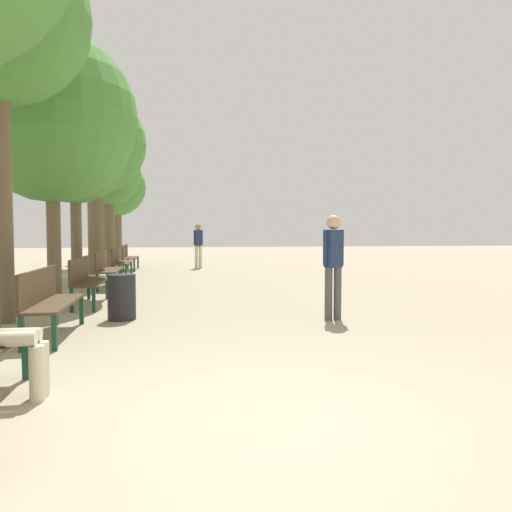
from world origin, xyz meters
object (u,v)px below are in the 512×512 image
(bench_row_4, at_px, (119,260))
(tree_row_6, at_px, (116,188))
(bench_row_3, at_px, (106,267))
(bench_row_5, at_px, (128,255))
(tree_row_2, at_px, (51,118))
(tree_row_3, at_px, (75,153))
(bench_row_1, at_px, (48,297))
(bench_row_2, at_px, (86,277))
(tree_row_4, at_px, (95,146))
(pedestrian_near, at_px, (333,260))
(tree_row_5, at_px, (108,175))
(trash_bin, at_px, (122,297))
(pedestrian_mid, at_px, (198,243))

(bench_row_4, bearing_deg, tree_row_6, 96.89)
(bench_row_3, relative_size, bench_row_5, 1.00)
(tree_row_2, distance_m, tree_row_3, 2.55)
(bench_row_1, bearing_deg, bench_row_2, 90.00)
(tree_row_4, height_order, pedestrian_near, tree_row_4)
(bench_row_1, bearing_deg, bench_row_4, 90.00)
(tree_row_3, bearing_deg, pedestrian_near, -50.83)
(tree_row_5, distance_m, tree_row_6, 2.94)
(tree_row_4, height_order, tree_row_5, tree_row_4)
(bench_row_5, height_order, trash_bin, bench_row_5)
(bench_row_4, xyz_separation_m, tree_row_5, (-0.93, 4.74, 3.09))
(bench_row_5, bearing_deg, pedestrian_mid, 10.92)
(bench_row_5, bearing_deg, tree_row_4, -126.03)
(pedestrian_near, bearing_deg, trash_bin, 170.39)
(tree_row_2, relative_size, tree_row_5, 1.15)
(tree_row_5, bearing_deg, pedestrian_mid, -20.74)
(bench_row_2, distance_m, tree_row_5, 11.04)
(tree_row_2, distance_m, pedestrian_near, 7.08)
(tree_row_5, relative_size, tree_row_6, 1.06)
(bench_row_5, bearing_deg, tree_row_5, 116.85)
(tree_row_5, xyz_separation_m, trash_bin, (1.78, -12.27, -3.27))
(pedestrian_near, bearing_deg, tree_row_4, 117.98)
(bench_row_1, xyz_separation_m, tree_row_6, (-0.93, 16.39, 2.83))
(bench_row_4, height_order, tree_row_4, tree_row_4)
(bench_row_1, distance_m, bench_row_3, 5.82)
(tree_row_4, bearing_deg, bench_row_3, -78.49)
(bench_row_1, height_order, pedestrian_mid, pedestrian_mid)
(bench_row_2, xyz_separation_m, trash_bin, (0.86, -1.72, -0.18))
(bench_row_2, height_order, tree_row_4, tree_row_4)
(pedestrian_mid, xyz_separation_m, trash_bin, (-1.73, -10.94, -0.61))
(bench_row_1, xyz_separation_m, tree_row_4, (-0.93, 10.36, 3.75))
(tree_row_3, xyz_separation_m, tree_row_6, (-0.00, 9.42, -0.15))
(tree_row_6, xyz_separation_m, pedestrian_near, (5.18, -15.77, -2.40))
(trash_bin, bearing_deg, bench_row_1, -125.74)
(pedestrian_near, bearing_deg, bench_row_4, 117.67)
(tree_row_6, bearing_deg, bench_row_1, -86.77)
(tree_row_6, height_order, pedestrian_near, tree_row_6)
(tree_row_4, xyz_separation_m, pedestrian_mid, (3.51, 1.77, -3.31))
(bench_row_1, bearing_deg, trash_bin, 54.26)
(tree_row_2, bearing_deg, trash_bin, -61.27)
(bench_row_1, bearing_deg, tree_row_2, 101.76)
(bench_row_5, relative_size, tree_row_2, 0.32)
(tree_row_3, xyz_separation_m, pedestrian_near, (5.18, -6.35, -2.56))
(bench_row_4, relative_size, trash_bin, 2.48)
(bench_row_5, xyz_separation_m, tree_row_3, (-0.93, -4.66, 2.99))
(tree_row_3, xyz_separation_m, trash_bin, (1.78, -5.78, -3.16))
(tree_row_2, relative_size, tree_row_6, 1.21)
(tree_row_6, bearing_deg, bench_row_3, -85.00)
(bench_row_4, xyz_separation_m, pedestrian_near, (4.25, -8.11, 0.43))
(bench_row_3, distance_m, tree_row_6, 10.98)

